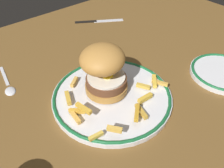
# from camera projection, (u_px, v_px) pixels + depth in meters

# --- Properties ---
(ground_plane) EXTENTS (1.34, 0.99, 0.04)m
(ground_plane) POSITION_uv_depth(u_px,v_px,m) (116.00, 89.00, 0.63)
(ground_plane) COLOR brown
(dinner_plate) EXTENTS (0.29, 0.29, 0.02)m
(dinner_plate) POSITION_uv_depth(u_px,v_px,m) (112.00, 96.00, 0.56)
(dinner_plate) COLOR silver
(dinner_plate) RESTS_ON ground_plane
(burger) EXTENTS (0.13, 0.13, 0.12)m
(burger) POSITION_uv_depth(u_px,v_px,m) (104.00, 69.00, 0.54)
(burger) COLOR #B27A36
(burger) RESTS_ON dinner_plate
(fries_pile) EXTENTS (0.25, 0.22, 0.03)m
(fries_pile) POSITION_uv_depth(u_px,v_px,m) (114.00, 98.00, 0.54)
(fries_pile) COLOR gold
(fries_pile) RESTS_ON dinner_plate
(side_plate) EXTENTS (0.17, 0.17, 0.02)m
(side_plate) POSITION_uv_depth(u_px,v_px,m) (223.00, 72.00, 0.63)
(side_plate) COLOR silver
(side_plate) RESTS_ON ground_plane
(knife) EXTENTS (0.16, 0.11, 0.01)m
(knife) POSITION_uv_depth(u_px,v_px,m) (95.00, 21.00, 0.88)
(knife) COLOR black
(knife) RESTS_ON ground_plane
(spoon) EXTENTS (0.04, 0.13, 0.01)m
(spoon) POSITION_uv_depth(u_px,v_px,m) (9.00, 87.00, 0.60)
(spoon) COLOR silver
(spoon) RESTS_ON ground_plane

